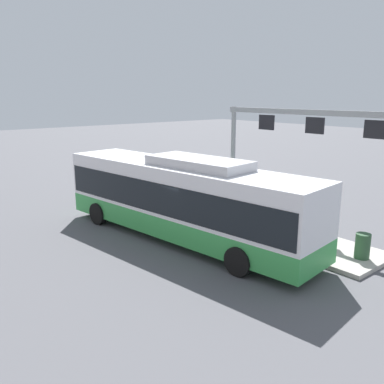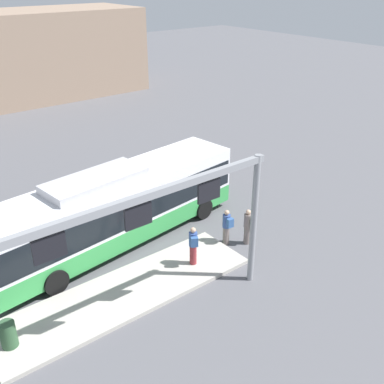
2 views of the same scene
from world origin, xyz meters
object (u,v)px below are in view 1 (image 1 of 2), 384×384
(bus_main, at_px, (182,196))
(person_waiting_near, at_px, (185,187))
(person_boarding, at_px, (186,191))
(trash_bin, at_px, (363,246))
(person_waiting_mid, at_px, (221,195))

(bus_main, bearing_deg, person_waiting_near, -46.86)
(bus_main, height_order, person_boarding, bus_main)
(person_waiting_near, distance_m, trash_bin, 10.30)
(bus_main, relative_size, person_waiting_near, 7.31)
(bus_main, bearing_deg, trash_bin, -157.02)
(person_waiting_mid, xyz_separation_m, trash_bin, (-7.32, 0.14, -0.44))
(person_boarding, bearing_deg, person_waiting_near, -118.00)
(person_waiting_mid, relative_size, trash_bin, 1.86)
(person_boarding, bearing_deg, bus_main, 56.30)
(bus_main, relative_size, person_boarding, 7.31)
(person_boarding, bearing_deg, person_waiting_mid, 108.44)
(person_waiting_mid, height_order, trash_bin, person_waiting_mid)
(person_waiting_mid, bearing_deg, bus_main, 49.25)
(person_waiting_near, xyz_separation_m, trash_bin, (-10.29, 0.23, -0.28))
(bus_main, xyz_separation_m, person_waiting_near, (4.36, -3.65, -0.92))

